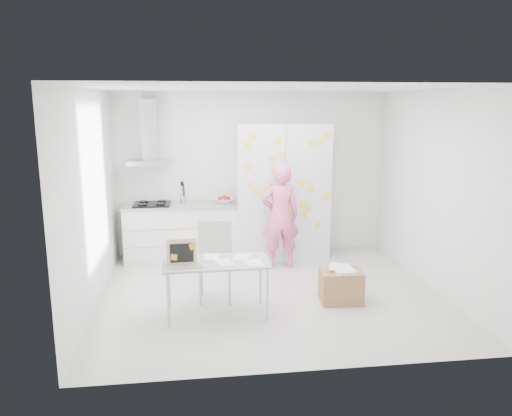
{
  "coord_description": "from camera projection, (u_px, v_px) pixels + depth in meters",
  "views": [
    {
      "loc": [
        -1.01,
        -6.26,
        2.54
      ],
      "look_at": [
        -0.11,
        0.62,
        1.05
      ],
      "focal_mm": 35.0,
      "sensor_mm": 36.0,
      "label": 1
    }
  ],
  "objects": [
    {
      "name": "cardboard_box",
      "position": [
        341.0,
        285.0,
        6.42
      ],
      "size": [
        0.55,
        0.46,
        0.46
      ],
      "rotation": [
        0.0,
        0.0,
        -0.08
      ],
      "color": "#9E7244",
      "rests_on": "ground"
    },
    {
      "name": "desk",
      "position": [
        194.0,
        255.0,
        5.9
      ],
      "size": [
        1.27,
        0.66,
        1.0
      ],
      "rotation": [
        0.0,
        0.0,
        0.02
      ],
      "color": "#ABB3B6",
      "rests_on": "ground"
    },
    {
      "name": "range_hood",
      "position": [
        150.0,
        139.0,
        7.89
      ],
      "size": [
        0.7,
        0.48,
        1.01
      ],
      "color": "silver",
      "rests_on": "walls"
    },
    {
      "name": "tall_cabinet",
      "position": [
        282.0,
        191.0,
        8.18
      ],
      "size": [
        1.5,
        0.68,
        2.2
      ],
      "color": "silver",
      "rests_on": "ground"
    },
    {
      "name": "chair",
      "position": [
        215.0,
        256.0,
        6.48
      ],
      "size": [
        0.49,
        0.49,
        1.01
      ],
      "rotation": [
        0.0,
        0.0,
        -0.07
      ],
      "color": "#BABAB8",
      "rests_on": "ground"
    },
    {
      "name": "counter_run",
      "position": [
        181.0,
        231.0,
        8.13
      ],
      "size": [
        1.84,
        0.63,
        1.28
      ],
      "color": "white",
      "rests_on": "ground"
    },
    {
      "name": "person",
      "position": [
        280.0,
        216.0,
        7.67
      ],
      "size": [
        0.6,
        0.4,
        1.63
      ],
      "primitive_type": "imported",
      "rotation": [
        0.0,
        0.0,
        3.16
      ],
      "color": "pink",
      "rests_on": "ground"
    },
    {
      "name": "ceiling",
      "position": [
        271.0,
        88.0,
        6.16
      ],
      "size": [
        4.5,
        4.0,
        0.02
      ],
      "primitive_type": "cube",
      "color": "white",
      "rests_on": "walls"
    },
    {
      "name": "walls",
      "position": [
        263.0,
        186.0,
        7.14
      ],
      "size": [
        4.52,
        4.01,
        2.7
      ],
      "color": "white",
      "rests_on": "ground"
    },
    {
      "name": "floor",
      "position": [
        270.0,
        294.0,
        6.73
      ],
      "size": [
        4.5,
        4.0,
        0.02
      ],
      "primitive_type": "cube",
      "color": "silver",
      "rests_on": "ground"
    }
  ]
}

